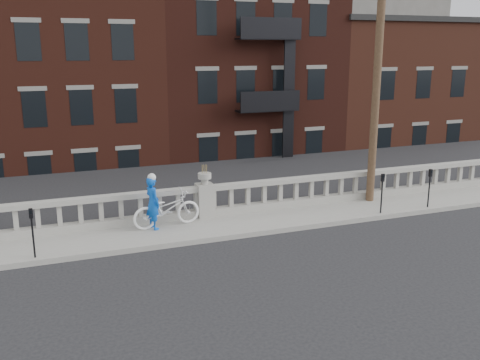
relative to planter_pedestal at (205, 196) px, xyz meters
name	(u,v)px	position (x,y,z in m)	size (l,w,h in m)	color
ground	(250,264)	(0.00, -3.95, -0.83)	(120.00, 120.00, 0.00)	black
sidewalk	(214,227)	(0.00, -0.95, -0.76)	(32.00, 2.20, 0.15)	gray
balustrade	(205,202)	(0.00, 0.00, -0.19)	(28.00, 0.34, 1.03)	gray
planter_pedestal	(205,196)	(0.00, 0.00, 0.00)	(0.55, 0.55, 1.76)	gray
lower_level	(125,94)	(0.56, 19.09, 1.80)	(80.00, 44.00, 20.80)	#605E59
utility_pole	(378,58)	(6.20, -0.35, 4.41)	(1.60, 0.28, 10.00)	#422D1E
parking_meter_c	(32,227)	(-5.32, -1.80, 0.17)	(0.10, 0.09, 1.36)	black
parking_meter_d	(382,189)	(5.65, -1.80, 0.17)	(0.10, 0.09, 1.36)	black
parking_meter_e	(430,184)	(7.61, -1.80, 0.17)	(0.10, 0.09, 1.36)	black
bicycle	(167,209)	(-1.42, -0.55, -0.11)	(0.75, 2.16, 1.13)	white
cyclist	(153,203)	(-1.86, -0.62, 0.14)	(0.60, 0.39, 1.64)	blue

